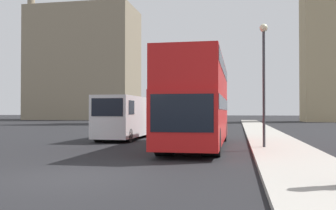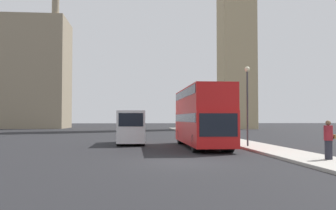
# 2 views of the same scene
# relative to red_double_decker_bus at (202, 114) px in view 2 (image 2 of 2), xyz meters

# --- Properties ---
(ground_plane) EXTENTS (300.00, 300.00, 0.00)m
(ground_plane) POSITION_rel_red_double_decker_bus_xyz_m (-2.52, -8.84, -2.33)
(ground_plane) COLOR black
(sidewalk_strip) EXTENTS (2.73, 120.00, 0.15)m
(sidewalk_strip) POSITION_rel_red_double_decker_bus_xyz_m (3.85, -8.84, -2.26)
(sidewalk_strip) COLOR #ADA89E
(sidewalk_strip) RESTS_ON ground_plane
(building_block_distant) EXTENTS (21.82, 12.14, 28.52)m
(building_block_distant) POSITION_rel_red_double_decker_bus_xyz_m (-30.11, 56.31, 9.40)
(building_block_distant) COLOR gray
(building_block_distant) RESTS_ON ground_plane
(red_double_decker_bus) EXTENTS (2.55, 10.67, 4.17)m
(red_double_decker_bus) POSITION_rel_red_double_decker_bus_xyz_m (0.00, 0.00, 0.00)
(red_double_decker_bus) COLOR red
(red_double_decker_bus) RESTS_ON ground_plane
(white_van) EXTENTS (2.12, 6.17, 2.64)m
(white_van) POSITION_rel_red_double_decker_bus_xyz_m (-5.00, 4.01, -0.92)
(white_van) COLOR white
(white_van) RESTS_ON ground_plane
(pedestrian) EXTENTS (0.56, 0.40, 1.81)m
(pedestrian) POSITION_rel_red_double_decker_bus_xyz_m (4.23, -9.51, -1.28)
(pedestrian) COLOR #23232D
(pedestrian) RESTS_ON sidewalk_strip
(street_lamp) EXTENTS (0.36, 0.36, 5.51)m
(street_lamp) POSITION_rel_red_double_decker_bus_xyz_m (3.06, -0.89, 1.46)
(street_lamp) COLOR #38383D
(street_lamp) RESTS_ON sidewalk_strip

